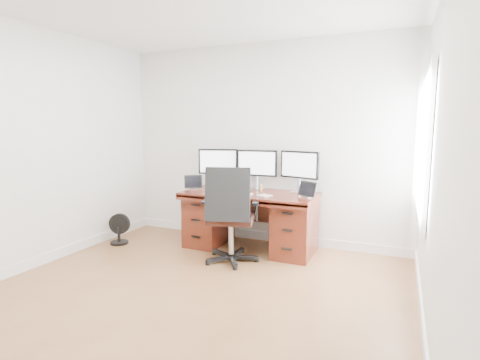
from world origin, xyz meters
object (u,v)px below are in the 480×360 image
at_px(floor_fan, 119,229).
at_px(keyboard, 240,194).
at_px(monitor_center, 257,165).
at_px(desk, 250,218).
at_px(office_chair, 230,231).

bearing_deg(floor_fan, keyboard, -5.25).
xyz_separation_m(floor_fan, monitor_center, (1.71, 0.77, 0.89)).
height_order(desk, monitor_center, monitor_center).
relative_size(desk, floor_fan, 4.10).
bearing_deg(office_chair, keyboard, 80.76).
xyz_separation_m(desk, office_chair, (-0.01, -0.58, -0.02)).
xyz_separation_m(desk, keyboard, (-0.06, -0.19, 0.36)).
bearing_deg(desk, floor_fan, -162.75).
bearing_deg(keyboard, desk, 75.08).
distance_m(desk, keyboard, 0.41).
distance_m(office_chair, floor_fan, 1.71).
distance_m(desk, floor_fan, 1.81).
bearing_deg(floor_fan, monitor_center, 7.17).
relative_size(office_chair, monitor_center, 2.08).
distance_m(office_chair, keyboard, 0.55).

